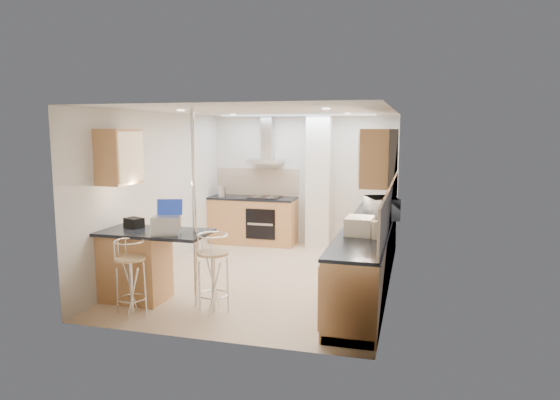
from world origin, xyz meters
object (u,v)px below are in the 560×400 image
(microwave, at_px, (382,208))
(laptop, at_px, (166,225))
(bar_stool_end, at_px, (213,273))
(bar_stool_near, at_px, (131,277))
(bread_bin, at_px, (360,226))

(microwave, distance_m, laptop, 3.15)
(laptop, distance_m, bar_stool_end, 0.84)
(bar_stool_near, xyz_separation_m, bread_bin, (2.61, 1.09, 0.56))
(laptop, relative_size, bar_stool_end, 0.34)
(microwave, distance_m, bar_stool_near, 3.66)
(laptop, height_order, bar_stool_near, laptop)
(bar_stool_near, height_order, bread_bin, bread_bin)
(laptop, bearing_deg, microwave, 19.78)
(microwave, relative_size, bar_stool_end, 0.59)
(microwave, bearing_deg, bread_bin, 148.29)
(laptop, distance_m, bar_stool_near, 0.75)
(bread_bin, bearing_deg, laptop, -159.38)
(laptop, xyz_separation_m, bar_stool_near, (-0.30, -0.35, -0.59))
(bar_stool_end, relative_size, bread_bin, 2.36)
(bread_bin, bearing_deg, bar_stool_end, -153.44)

